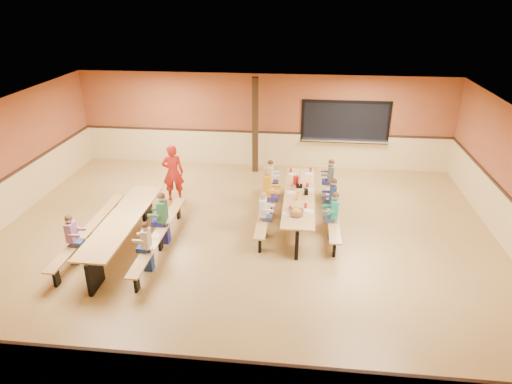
# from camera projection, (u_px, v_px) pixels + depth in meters

# --- Properties ---
(ground) EXTENTS (12.00, 12.00, 0.00)m
(ground) POSITION_uv_depth(u_px,v_px,m) (243.00, 239.00, 10.78)
(ground) COLOR olive
(ground) RESTS_ON ground
(room_envelope) EXTENTS (12.04, 10.04, 3.02)m
(room_envelope) POSITION_uv_depth(u_px,v_px,m) (243.00, 213.00, 10.49)
(room_envelope) COLOR #99502C
(room_envelope) RESTS_ON ground
(kitchen_pass_through) EXTENTS (2.78, 0.28, 1.38)m
(kitchen_pass_through) POSITION_uv_depth(u_px,v_px,m) (345.00, 124.00, 14.40)
(kitchen_pass_through) COLOR black
(kitchen_pass_through) RESTS_ON ground
(structural_post) EXTENTS (0.18, 0.18, 3.00)m
(structural_post) POSITION_uv_depth(u_px,v_px,m) (255.00, 126.00, 14.17)
(structural_post) COLOR black
(structural_post) RESTS_ON ground
(cafeteria_table_main) EXTENTS (1.91, 3.70, 0.74)m
(cafeteria_table_main) POSITION_uv_depth(u_px,v_px,m) (299.00, 202.00, 11.41)
(cafeteria_table_main) COLOR tan
(cafeteria_table_main) RESTS_ON ground
(cafeteria_table_second) EXTENTS (1.91, 3.70, 0.74)m
(cafeteria_table_second) POSITION_uv_depth(u_px,v_px,m) (123.00, 227.00, 10.24)
(cafeteria_table_second) COLOR tan
(cafeteria_table_second) RESTS_ON ground
(seated_child_white_left) EXTENTS (0.33, 0.27, 1.14)m
(seated_child_white_left) POSITION_uv_depth(u_px,v_px,m) (263.00, 215.00, 10.68)
(seated_child_white_left) COLOR white
(seated_child_white_left) RESTS_ON ground
(seated_adult_yellow) EXTENTS (0.44, 0.36, 1.35)m
(seated_adult_yellow) POSITION_uv_depth(u_px,v_px,m) (267.00, 192.00, 11.64)
(seated_adult_yellow) COLOR orange
(seated_adult_yellow) RESTS_ON ground
(seated_child_grey_left) EXTENTS (0.34, 0.27, 1.14)m
(seated_child_grey_left) POSITION_uv_depth(u_px,v_px,m) (270.00, 180.00, 12.58)
(seated_child_grey_left) COLOR silver
(seated_child_grey_left) RESTS_ON ground
(seated_child_teal_right) EXTENTS (0.35, 0.29, 1.17)m
(seated_child_teal_right) POSITION_uv_depth(u_px,v_px,m) (334.00, 216.00, 10.59)
(seated_child_teal_right) COLOR #1B8365
(seated_child_teal_right) RESTS_ON ground
(seated_child_navy_right) EXTENTS (0.35, 0.28, 1.16)m
(seated_child_navy_right) POSITION_uv_depth(u_px,v_px,m) (332.00, 201.00, 11.36)
(seated_child_navy_right) COLOR #1C274D
(seated_child_navy_right) RESTS_ON ground
(seated_child_char_right) EXTENTS (0.34, 0.28, 1.15)m
(seated_child_char_right) POSITION_uv_depth(u_px,v_px,m) (330.00, 180.00, 12.62)
(seated_child_char_right) COLOR #464A4F
(seated_child_char_right) RESTS_ON ground
(seated_child_purple_sec) EXTENTS (0.33, 0.27, 1.14)m
(seated_child_purple_sec) POSITION_uv_depth(u_px,v_px,m) (73.00, 240.00, 9.63)
(seated_child_purple_sec) COLOR #9E6093
(seated_child_purple_sec) RESTS_ON ground
(seated_child_green_sec) EXTENTS (0.38, 0.31, 1.24)m
(seated_child_green_sec) POSITION_uv_depth(u_px,v_px,m) (163.00, 219.00, 10.41)
(seated_child_green_sec) COLOR #2D653C
(seated_child_green_sec) RESTS_ON ground
(seated_child_tan_sec) EXTENTS (0.32, 0.26, 1.10)m
(seated_child_tan_sec) POSITION_uv_depth(u_px,v_px,m) (147.00, 247.00, 9.41)
(seated_child_tan_sec) COLOR beige
(seated_child_tan_sec) RESTS_ON ground
(standing_woman) EXTENTS (0.65, 0.49, 1.61)m
(standing_woman) POSITION_uv_depth(u_px,v_px,m) (173.00, 173.00, 12.48)
(standing_woman) COLOR #B11E14
(standing_woman) RESTS_ON ground
(punch_pitcher) EXTENTS (0.16, 0.16, 0.22)m
(punch_pitcher) POSITION_uv_depth(u_px,v_px,m) (296.00, 180.00, 11.88)
(punch_pitcher) COLOR #AE171D
(punch_pitcher) RESTS_ON cafeteria_table_main
(chip_bowl) EXTENTS (0.32, 0.32, 0.15)m
(chip_bowl) POSITION_uv_depth(u_px,v_px,m) (296.00, 212.00, 10.27)
(chip_bowl) COLOR orange
(chip_bowl) RESTS_ON cafeteria_table_main
(napkin_dispenser) EXTENTS (0.10, 0.14, 0.13)m
(napkin_dispenser) POSITION_uv_depth(u_px,v_px,m) (306.00, 192.00, 11.31)
(napkin_dispenser) COLOR black
(napkin_dispenser) RESTS_ON cafeteria_table_main
(condiment_mustard) EXTENTS (0.06, 0.06, 0.17)m
(condiment_mustard) POSITION_uv_depth(u_px,v_px,m) (298.00, 197.00, 10.99)
(condiment_mustard) COLOR yellow
(condiment_mustard) RESTS_ON cafeteria_table_main
(condiment_ketchup) EXTENTS (0.06, 0.06, 0.17)m
(condiment_ketchup) POSITION_uv_depth(u_px,v_px,m) (298.00, 196.00, 11.06)
(condiment_ketchup) COLOR #B2140F
(condiment_ketchup) RESTS_ON cafeteria_table_main
(table_paddle) EXTENTS (0.16, 0.16, 0.56)m
(table_paddle) POSITION_uv_depth(u_px,v_px,m) (300.00, 182.00, 11.69)
(table_paddle) COLOR black
(table_paddle) RESTS_ON cafeteria_table_main
(place_settings) EXTENTS (0.65, 3.30, 0.11)m
(place_settings) POSITION_uv_depth(u_px,v_px,m) (299.00, 193.00, 11.30)
(place_settings) COLOR beige
(place_settings) RESTS_ON cafeteria_table_main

